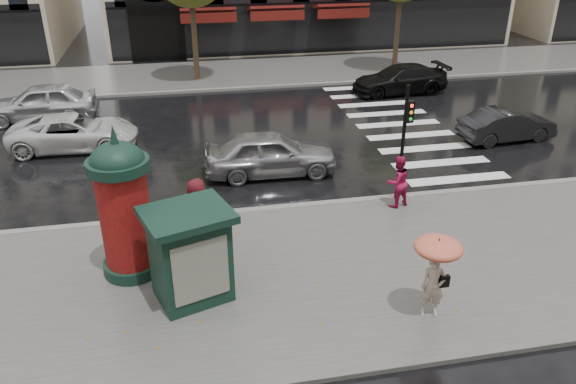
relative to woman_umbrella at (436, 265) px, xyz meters
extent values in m
plane|color=black|center=(-2.01, 2.58, -1.41)|extent=(160.00, 160.00, 0.00)
cube|color=#474744|center=(-2.01, 2.08, -1.35)|extent=(90.00, 7.00, 0.12)
cube|color=#474744|center=(-2.01, 21.58, -1.35)|extent=(90.00, 6.00, 0.12)
cube|color=slate|center=(-2.01, 5.58, -1.34)|extent=(90.00, 0.25, 0.14)
cube|color=slate|center=(-2.01, 18.58, -1.34)|extent=(90.00, 0.25, 0.14)
cube|color=silver|center=(3.99, 12.18, -1.41)|extent=(3.60, 11.75, 0.01)
cylinder|color=#38281C|center=(-4.01, 20.58, 1.19)|extent=(0.28, 0.28, 5.20)
cylinder|color=#38281C|center=(6.99, 20.58, 1.19)|extent=(0.28, 0.28, 5.20)
imported|color=#BBAB9A|center=(0.00, 0.00, -0.56)|extent=(0.61, 0.48, 1.47)
cylinder|color=black|center=(0.00, 0.00, -0.07)|extent=(0.02, 0.02, 0.93)
ellipsoid|color=red|center=(0.00, 0.00, 0.42)|extent=(1.02, 1.02, 0.36)
cone|color=black|center=(0.00, 0.00, 0.63)|extent=(0.04, 0.04, 0.08)
cube|color=black|center=(0.21, -0.06, -0.41)|extent=(0.22, 0.10, 0.27)
imported|color=#A21444|center=(1.10, 4.98, -0.49)|extent=(0.93, 0.81, 1.61)
imported|color=#490E14|center=(-4.80, 3.83, -0.33)|extent=(1.09, 0.89, 1.93)
cylinder|color=black|center=(-6.50, 2.99, -1.14)|extent=(1.38, 1.38, 0.30)
cylinder|color=maroon|center=(-6.50, 2.99, 0.24)|extent=(1.18, 1.18, 2.46)
cylinder|color=black|center=(-6.50, 2.99, 1.57)|extent=(1.42, 1.42, 0.25)
ellipsoid|color=black|center=(-6.50, 2.99, 1.66)|extent=(1.22, 1.22, 0.86)
cone|color=black|center=(-6.50, 2.99, 2.30)|extent=(0.20, 0.20, 0.44)
cylinder|color=black|center=(1.33, 5.38, 0.51)|extent=(0.11, 0.11, 3.60)
cube|color=black|center=(1.36, 5.18, 1.59)|extent=(0.25, 0.19, 0.63)
cube|color=black|center=(-5.08, 1.66, -0.27)|extent=(1.87, 1.68, 2.04)
cube|color=black|center=(-5.08, 1.66, 0.84)|extent=(2.24, 2.05, 0.17)
imported|color=#9D9EA1|center=(-2.16, 8.25, -0.65)|extent=(4.51, 1.90, 1.52)
imported|color=black|center=(7.44, 9.60, -0.78)|extent=(3.92, 1.70, 1.25)
imported|color=silver|center=(-9.04, 11.97, -0.76)|extent=(4.78, 2.38, 1.30)
imported|color=black|center=(5.69, 16.51, -0.73)|extent=(4.82, 2.18, 1.37)
imported|color=silver|center=(-10.87, 15.64, -0.62)|extent=(4.67, 1.98, 1.58)
camera|label=1|loc=(-4.98, -9.09, 6.66)|focal=35.00mm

